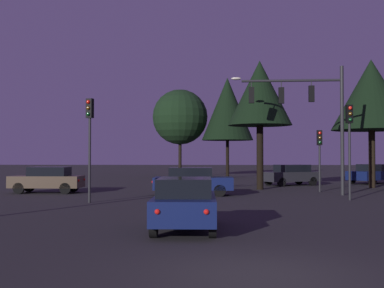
{
  "coord_description": "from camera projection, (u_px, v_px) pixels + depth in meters",
  "views": [
    {
      "loc": [
        -0.89,
        -8.87,
        2.16
      ],
      "look_at": [
        -1.9,
        20.3,
        2.88
      ],
      "focal_mm": 45.48,
      "sensor_mm": 36.0,
      "label": 1
    }
  ],
  "objects": [
    {
      "name": "car_crossing_left",
      "position": [
        47.0,
        179.0,
        28.28
      ],
      "size": [
        4.16,
        1.8,
        1.52
      ],
      "color": "#473828",
      "rests_on": "ground"
    },
    {
      "name": "tree_lot_edge",
      "position": [
        180.0,
        117.0,
        49.73
      ],
      "size": [
        5.64,
        5.64,
        8.97
      ],
      "color": "black",
      "rests_on": "ground"
    },
    {
      "name": "traffic_light_corner_left",
      "position": [
        90.0,
        129.0,
        22.47
      ],
      "size": [
        0.36,
        0.38,
        4.82
      ],
      "color": "#232326",
      "rests_on": "ground"
    },
    {
      "name": "tree_left_far",
      "position": [
        260.0,
        94.0,
        31.38
      ],
      "size": [
        4.13,
        4.13,
        8.34
      ],
      "color": "black",
      "rests_on": "ground"
    },
    {
      "name": "car_parked_lot",
      "position": [
        373.0,
        173.0,
        37.68
      ],
      "size": [
        4.66,
        4.29,
        1.52
      ],
      "color": "#0F1947",
      "rests_on": "ground"
    },
    {
      "name": "traffic_light_corner_right",
      "position": [
        320.0,
        148.0,
        29.22
      ],
      "size": [
        0.31,
        0.35,
        3.71
      ],
      "color": "#232326",
      "rests_on": "ground"
    },
    {
      "name": "traffic_light_median",
      "position": [
        350.0,
        133.0,
        23.73
      ],
      "size": [
        0.32,
        0.36,
        4.66
      ],
      "color": "#232326",
      "rests_on": "ground"
    },
    {
      "name": "tree_right_cluster",
      "position": [
        371.0,
        95.0,
        33.08
      ],
      "size": [
        5.38,
        5.38,
        8.76
      ],
      "color": "black",
      "rests_on": "ground"
    },
    {
      "name": "car_nearside_lane",
      "position": [
        185.0,
        203.0,
        14.08
      ],
      "size": [
        1.79,
        4.03,
        1.52
      ],
      "color": "#0F1947",
      "rests_on": "ground"
    },
    {
      "name": "tree_center_horizon",
      "position": [
        227.0,
        109.0,
        48.25
      ],
      "size": [
        5.11,
        5.11,
        9.96
      ],
      "color": "black",
      "rests_on": "ground"
    },
    {
      "name": "car_far_lane",
      "position": [
        291.0,
        175.0,
        35.52
      ],
      "size": [
        4.53,
        3.52,
        1.52
      ],
      "color": "#232328",
      "rests_on": "ground"
    },
    {
      "name": "ground_plane",
      "position": [
        222.0,
        187.0,
        33.26
      ],
      "size": [
        168.0,
        168.0,
        0.0
      ],
      "primitive_type": "plane",
      "color": "#262326",
      "rests_on": "ground"
    },
    {
      "name": "car_crossing_right",
      "position": [
        193.0,
        181.0,
        26.56
      ],
      "size": [
        4.4,
        1.78,
        1.52
      ],
      "color": "#0F1947",
      "rests_on": "ground"
    },
    {
      "name": "traffic_signal_mast_arm",
      "position": [
        307.0,
        107.0,
        26.93
      ],
      "size": [
        6.19,
        0.55,
        7.13
      ],
      "color": "#232326",
      "rests_on": "ground"
    }
  ]
}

